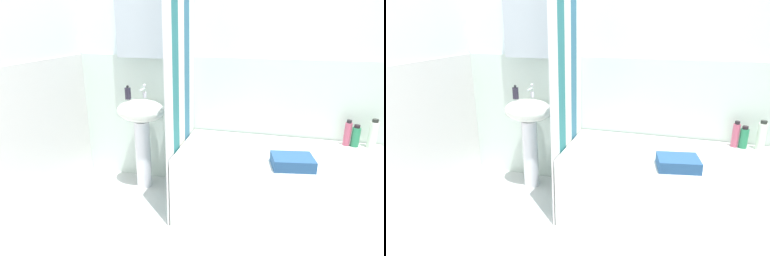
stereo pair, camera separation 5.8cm
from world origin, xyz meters
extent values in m
cube|color=white|center=(0.00, 1.27, 1.20)|extent=(3.60, 0.05, 2.40)
cube|color=silver|center=(0.00, 1.24, 0.60)|extent=(3.60, 0.02, 1.20)
cube|color=silver|center=(-0.86, 1.18, 1.47)|extent=(0.48, 0.12, 0.56)
cube|color=white|center=(-1.57, 0.34, 1.20)|extent=(0.05, 1.81, 2.40)
cube|color=silver|center=(-1.54, 0.34, 0.60)|extent=(0.02, 1.81, 1.20)
cylinder|color=white|center=(-0.86, 1.03, 0.32)|extent=(0.14, 0.14, 0.64)
ellipsoid|color=white|center=(-0.86, 1.03, 0.74)|extent=(0.44, 0.34, 0.20)
cylinder|color=silver|center=(-0.86, 1.13, 0.86)|extent=(0.03, 0.03, 0.05)
cylinder|color=silver|center=(-0.86, 1.08, 0.92)|extent=(0.02, 0.10, 0.02)
sphere|color=silver|center=(-0.86, 1.13, 0.95)|extent=(0.03, 0.03, 0.03)
cylinder|color=#262231|center=(-0.97, 1.03, 0.89)|extent=(0.05, 0.05, 0.10)
sphere|color=black|center=(-0.97, 1.03, 0.95)|extent=(0.02, 0.02, 0.02)
cube|color=white|center=(0.37, 0.84, 0.27)|extent=(1.56, 0.75, 0.54)
cube|color=white|center=(-0.43, 0.54, 1.00)|extent=(0.01, 0.15, 2.00)
cube|color=#287177|center=(-0.43, 0.69, 1.00)|extent=(0.01, 0.15, 2.00)
cube|color=white|center=(-0.43, 0.84, 1.00)|extent=(0.01, 0.15, 2.00)
cube|color=#326886|center=(-0.43, 0.99, 1.00)|extent=(0.01, 0.15, 2.00)
cube|color=white|center=(-0.43, 1.14, 1.00)|extent=(0.01, 0.15, 2.00)
cylinder|color=white|center=(1.05, 1.13, 0.65)|extent=(0.07, 0.07, 0.21)
cylinder|color=#272B27|center=(1.05, 1.13, 0.77)|extent=(0.05, 0.05, 0.02)
cylinder|color=#268053|center=(0.92, 1.13, 0.62)|extent=(0.06, 0.06, 0.15)
cylinder|color=black|center=(0.92, 1.13, 0.71)|extent=(0.04, 0.04, 0.02)
cylinder|color=#BE506D|center=(0.86, 1.14, 0.64)|extent=(0.05, 0.05, 0.19)
cylinder|color=black|center=(0.86, 1.14, 0.74)|extent=(0.04, 0.04, 0.02)
cube|color=#285184|center=(0.43, 0.60, 0.58)|extent=(0.31, 0.26, 0.08)
camera|label=1|loc=(0.29, -1.54, 1.50)|focal=30.43mm
camera|label=2|loc=(0.35, -1.53, 1.50)|focal=30.43mm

